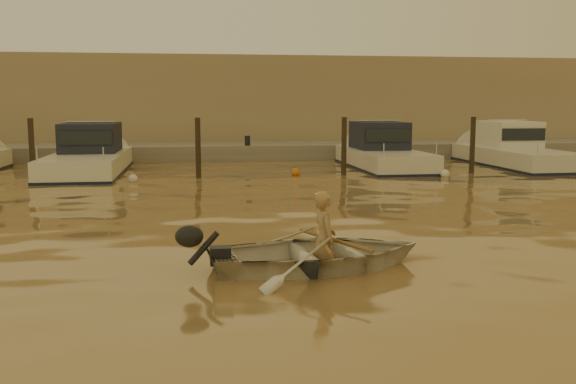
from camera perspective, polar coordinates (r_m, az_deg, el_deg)
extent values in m
plane|color=olive|center=(8.20, -5.24, -9.68)|extent=(160.00, 160.00, 0.00)
imported|color=silver|center=(9.72, 2.67, -5.51)|extent=(3.50, 2.67, 0.68)
imported|color=#A48052|center=(9.70, 3.24, -4.22)|extent=(0.41, 0.57, 1.47)
cylinder|color=brown|center=(9.75, 4.08, -4.27)|extent=(0.71, 2.02, 0.13)
cylinder|color=brown|center=(9.69, 2.96, -4.33)|extent=(0.21, 2.10, 0.13)
cylinder|color=#2D2319|center=(22.24, -21.80, 3.28)|extent=(0.18, 0.18, 2.20)
cylinder|color=#2D2319|center=(21.66, -8.00, 3.66)|extent=(0.18, 0.18, 2.20)
cylinder|color=#2D2319|center=(22.29, 4.99, 3.82)|extent=(0.18, 0.18, 2.20)
cylinder|color=#2D2319|center=(23.83, 16.07, 3.81)|extent=(0.18, 0.18, 2.20)
sphere|color=silver|center=(20.86, -13.61, 1.14)|extent=(0.30, 0.30, 0.30)
sphere|color=#C86217|center=(22.14, 0.67, 1.74)|extent=(0.30, 0.30, 0.30)
sphere|color=silver|center=(22.36, 13.77, 1.58)|extent=(0.30, 0.30, 0.30)
cube|color=gray|center=(29.40, -7.77, 3.29)|extent=(52.00, 4.00, 1.00)
cube|color=#9E8466|center=(34.81, -7.99, 7.70)|extent=(46.00, 7.00, 4.80)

